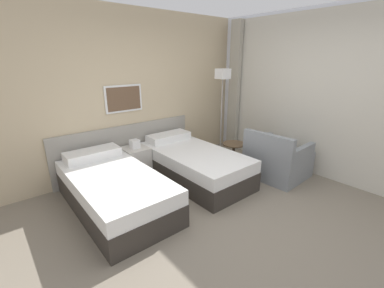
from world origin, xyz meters
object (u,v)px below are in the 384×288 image
(bed_near_window, at_px, (193,164))
(side_table, at_px, (234,151))
(nightstand, at_px, (136,161))
(armchair, at_px, (277,161))
(bed_near_door, at_px, (114,190))
(floor_lamp, at_px, (222,87))

(bed_near_window, relative_size, side_table, 3.87)
(bed_near_window, relative_size, nightstand, 3.00)
(side_table, distance_m, armchair, 0.75)
(bed_near_door, height_order, nightstand, nightstand)
(bed_near_door, relative_size, floor_lamp, 1.11)
(floor_lamp, bearing_deg, bed_near_door, -170.60)
(bed_near_door, bearing_deg, floor_lamp, 9.40)
(side_table, bearing_deg, armchair, -61.23)
(nightstand, xyz_separation_m, side_table, (1.46, -0.89, 0.08))
(bed_near_door, xyz_separation_m, armchair, (2.51, -0.85, 0.02))
(nightstand, bearing_deg, side_table, -31.18)
(bed_near_window, height_order, floor_lamp, floor_lamp)
(floor_lamp, bearing_deg, armchair, -86.07)
(floor_lamp, bearing_deg, side_table, -114.68)
(floor_lamp, distance_m, side_table, 1.25)
(bed_near_window, xyz_separation_m, side_table, (0.77, -0.19, 0.09))
(bed_near_door, distance_m, armchair, 2.65)
(bed_near_window, bearing_deg, bed_near_door, 180.00)
(nightstand, height_order, floor_lamp, floor_lamp)
(bed_near_door, bearing_deg, nightstand, 45.11)
(bed_near_door, height_order, floor_lamp, floor_lamp)
(armchair, bearing_deg, nightstand, 47.29)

